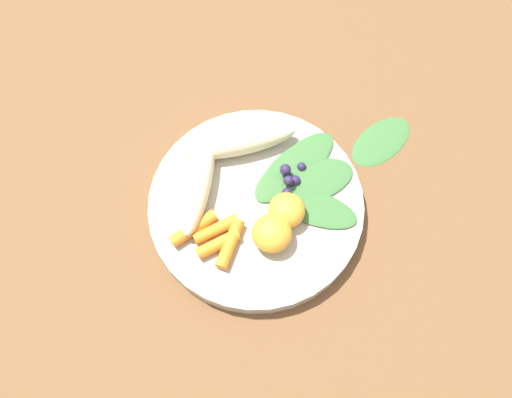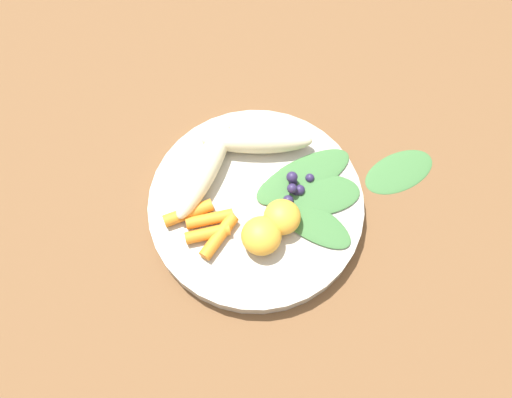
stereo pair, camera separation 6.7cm
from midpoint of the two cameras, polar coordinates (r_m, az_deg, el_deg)
name	(u,v)px [view 1 (the left image)]	position (r m, az deg, el deg)	size (l,w,h in m)	color
ground_plane	(256,209)	(0.70, -2.72, -1.43)	(2.40, 2.40, 0.00)	brown
bowl	(256,206)	(0.69, -2.76, -1.05)	(0.27, 0.27, 0.02)	#B2AD9E
banana_peeled_left	(199,180)	(0.68, -8.85, 1.63)	(0.14, 0.03, 0.03)	beige
banana_peeled_right	(241,142)	(0.70, -4.31, 5.70)	(0.14, 0.03, 0.03)	beige
orange_segment_near	(287,210)	(0.66, 0.35, -1.53)	(0.05, 0.05, 0.03)	#F4A833
orange_segment_far	(272,233)	(0.64, -1.27, -3.97)	(0.05, 0.05, 0.04)	#F4A833
carrot_front	(193,228)	(0.67, -9.47, -3.42)	(0.02, 0.02, 0.06)	orange
carrot_mid_left	(216,229)	(0.66, -7.10, -3.52)	(0.01, 0.01, 0.06)	orange
carrot_mid_right	(218,244)	(0.66, -6.92, -5.08)	(0.02, 0.02, 0.05)	orange
carrot_rear	(230,244)	(0.65, -5.68, -5.09)	(0.02, 0.02, 0.06)	orange
blueberry_pile	(290,179)	(0.68, 0.86, 1.84)	(0.05, 0.03, 0.03)	#2D234C
coconut_shred_patch	(274,179)	(0.69, -0.88, 1.78)	(0.04, 0.04, 0.00)	white
kale_leaf_left	(312,207)	(0.67, 3.07, -1.16)	(0.12, 0.05, 0.01)	#3D7038
kale_leaf_right	(309,182)	(0.69, 2.84, 1.49)	(0.12, 0.06, 0.01)	#3D7038
kale_leaf_rear	(295,167)	(0.70, 1.38, 3.10)	(0.14, 0.05, 0.01)	#3D7038
kale_leaf_stray	(381,141)	(0.75, 10.61, 5.77)	(0.10, 0.05, 0.01)	#3D7038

